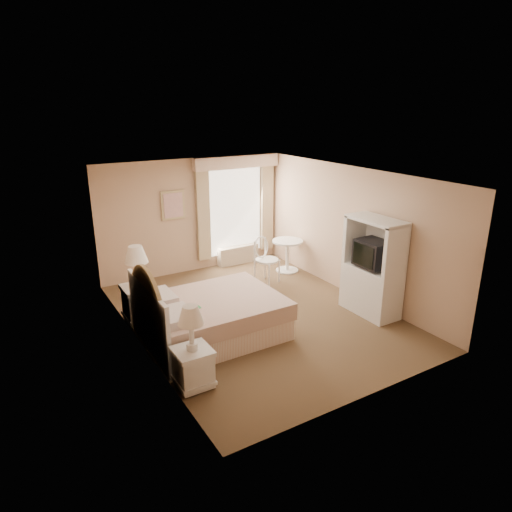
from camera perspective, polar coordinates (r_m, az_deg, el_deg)
room at (r=7.76m, az=0.20°, el=0.89°), size 4.21×5.51×2.51m
window at (r=10.47m, az=-2.43°, el=6.10°), size 2.05×0.22×2.51m
framed_art at (r=9.86m, az=-10.33°, el=6.27°), size 0.52×0.04×0.62m
bed at (r=7.40m, az=-6.24°, el=-7.60°), size 2.16×1.70×1.50m
nightstand_near at (r=6.20m, az=-7.92°, el=-12.44°), size 0.48×0.48×1.16m
nightstand_far at (r=8.10m, az=-14.39°, el=-4.57°), size 0.55×0.55×1.34m
round_table at (r=10.18m, az=3.96°, el=0.68°), size 0.68×0.68×0.72m
cafe_chair at (r=9.50m, az=1.08°, el=-0.01°), size 0.62×0.62×0.99m
armoire at (r=8.32m, az=14.33°, el=-2.28°), size 0.53×1.05×1.75m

